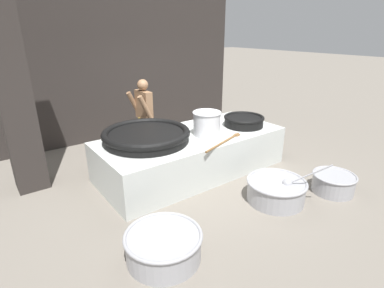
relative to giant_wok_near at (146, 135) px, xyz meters
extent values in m
plane|color=slate|center=(0.86, -0.18, -0.87)|extent=(60.00, 60.00, 0.00)
cube|color=#2D2826|center=(0.86, 2.73, 1.23)|extent=(6.60, 0.24, 4.20)
cube|color=#2D2826|center=(-1.78, 1.01, 1.23)|extent=(0.49, 0.49, 4.20)
cube|color=silver|center=(0.86, -0.18, -0.49)|extent=(3.54, 1.57, 0.75)
cylinder|color=black|center=(0.00, 0.00, -0.04)|extent=(1.49, 1.49, 0.16)
torus|color=black|center=(0.00, 0.00, 0.05)|extent=(1.55, 1.55, 0.12)
cylinder|color=black|center=(2.04, -0.38, -0.03)|extent=(0.79, 0.79, 0.18)
torus|color=black|center=(2.04, -0.38, 0.06)|extent=(0.82, 0.82, 0.06)
cylinder|color=silver|center=(1.08, -0.35, 0.10)|extent=(0.50, 0.50, 0.43)
torus|color=silver|center=(1.08, -0.35, 0.31)|extent=(0.54, 0.54, 0.04)
cylinder|color=brown|center=(1.03, -0.87, -0.10)|extent=(1.07, 0.38, 0.04)
cube|color=brown|center=(1.51, -0.72, -0.11)|extent=(0.14, 0.13, 0.02)
cylinder|color=#8C6647|center=(0.58, 1.06, -0.47)|extent=(0.12, 0.12, 0.81)
cylinder|color=#8C6647|center=(0.58, 1.24, -0.47)|extent=(0.12, 0.12, 0.81)
cube|color=olive|center=(0.58, 1.15, -0.31)|extent=(0.20, 0.25, 0.53)
cube|color=#8C6647|center=(0.58, 1.15, 0.24)|extent=(0.17, 0.50, 0.60)
cylinder|color=#8C6647|center=(0.48, 0.90, 0.24)|extent=(0.33, 0.11, 0.55)
cylinder|color=#8C6647|center=(0.47, 1.39, 0.24)|extent=(0.33, 0.11, 0.55)
sphere|color=#8C6647|center=(0.58, 1.15, 0.66)|extent=(0.23, 0.23, 0.23)
cylinder|color=#9E9EA3|center=(1.29, -1.87, -0.70)|extent=(0.91, 0.91, 0.34)
torus|color=#9E9EA3|center=(1.29, -1.87, -0.53)|extent=(0.96, 0.96, 0.05)
cylinder|color=#6B9347|center=(1.29, -1.87, -0.62)|extent=(0.80, 0.80, 0.09)
sphere|color=#9E9EA3|center=(1.38, -2.00, -0.54)|extent=(0.16, 0.16, 0.16)
cylinder|color=#9E9EA3|center=(1.55, -2.25, -0.33)|extent=(0.37, 0.52, 0.44)
cylinder|color=#9E9EA3|center=(-0.85, -1.91, -0.71)|extent=(0.91, 0.91, 0.33)
torus|color=#9E9EA3|center=(-0.85, -1.91, -0.54)|extent=(0.95, 0.95, 0.05)
cylinder|color=tan|center=(-0.85, -1.91, -0.63)|extent=(0.80, 0.80, 0.08)
cylinder|color=#9E9EA3|center=(2.31, -2.28, -0.71)|extent=(0.68, 0.68, 0.31)
torus|color=#9E9EA3|center=(2.31, -2.28, -0.56)|extent=(0.72, 0.72, 0.03)
cylinder|color=orange|center=(2.31, -2.28, -0.64)|extent=(0.60, 0.60, 0.08)
cylinder|color=orange|center=(2.46, -2.45, -0.59)|extent=(0.06, 0.06, 0.04)
cylinder|color=orange|center=(2.44, -2.33, -0.59)|extent=(0.05, 0.05, 0.03)
cylinder|color=orange|center=(2.32, -2.31, -0.59)|extent=(0.06, 0.07, 0.04)
cylinder|color=orange|center=(2.42, -2.46, -0.59)|extent=(0.05, 0.06, 0.03)
cylinder|color=orange|center=(2.32, -2.26, -0.59)|extent=(0.05, 0.05, 0.04)
cylinder|color=orange|center=(2.47, -2.26, -0.59)|extent=(0.05, 0.05, 0.03)
camera|label=1|loc=(-2.32, -4.45, 1.75)|focal=28.00mm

